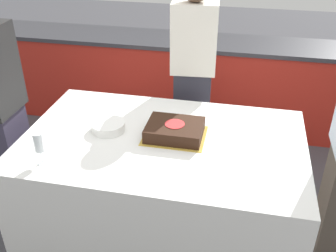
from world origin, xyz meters
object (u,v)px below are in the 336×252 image
(person_cutting_cake, at_px, (193,75))
(wine_glass, at_px, (39,143))
(plate_stack, at_px, (108,126))
(person_seated_left, at_px, (2,106))
(cake, at_px, (175,130))

(person_cutting_cake, bearing_deg, wine_glass, 54.59)
(plate_stack, height_order, person_seated_left, person_seated_left)
(plate_stack, xyz_separation_m, wine_glass, (-0.26, -0.44, 0.11))
(plate_stack, bearing_deg, person_cutting_cake, 59.59)
(cake, relative_size, person_cutting_cake, 0.24)
(person_seated_left, bearing_deg, person_cutting_cake, -56.56)
(cake, height_order, plate_stack, cake)
(person_cutting_cake, xyz_separation_m, person_seated_left, (-1.22, -0.81, -0.00))
(cake, distance_m, plate_stack, 0.46)
(person_cutting_cake, bearing_deg, person_seated_left, 28.45)
(plate_stack, relative_size, person_cutting_cake, 0.13)
(cake, distance_m, person_seated_left, 1.22)
(wine_glass, xyz_separation_m, person_seated_left, (-0.50, 0.41, -0.02))
(plate_stack, bearing_deg, cake, 2.63)
(plate_stack, distance_m, person_cutting_cake, 0.91)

